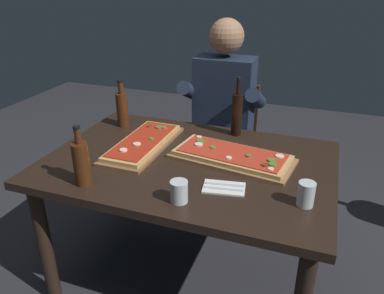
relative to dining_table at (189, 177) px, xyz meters
name	(u,v)px	position (x,y,z in m)	size (l,w,h in m)	color
ground_plane	(189,274)	(0.00, 0.00, -0.64)	(6.40, 6.40, 0.00)	#2D2D33
dining_table	(189,177)	(0.00, 0.00, 0.00)	(1.40, 0.96, 0.74)	black
pizza_rectangular_front	(232,156)	(0.20, 0.08, 0.12)	(0.63, 0.35, 0.05)	olive
pizza_rectangular_left	(143,143)	(-0.28, 0.07, 0.11)	(0.24, 0.57, 0.05)	brown
wine_bottle_dark	(81,162)	(-0.36, -0.37, 0.20)	(0.07, 0.07, 0.27)	#47230F
oil_bottle_amber	(122,108)	(-0.53, 0.30, 0.20)	(0.07, 0.07, 0.28)	#47230F
vinegar_bottle_green	(237,113)	(0.14, 0.39, 0.22)	(0.06, 0.06, 0.33)	black
tumbler_near_camera	(179,191)	(0.09, -0.35, 0.14)	(0.07, 0.07, 0.09)	silver
tumbler_far_side	(306,195)	(0.57, -0.21, 0.14)	(0.07, 0.07, 0.10)	silver
napkin_cutlery_set	(224,188)	(0.24, -0.20, 0.10)	(0.20, 0.14, 0.01)	white
diner_chair	(225,139)	(-0.04, 0.86, -0.16)	(0.44, 0.44, 0.87)	#3D2B1E
seated_diner	(222,111)	(-0.04, 0.74, 0.10)	(0.53, 0.41, 1.33)	#23232D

